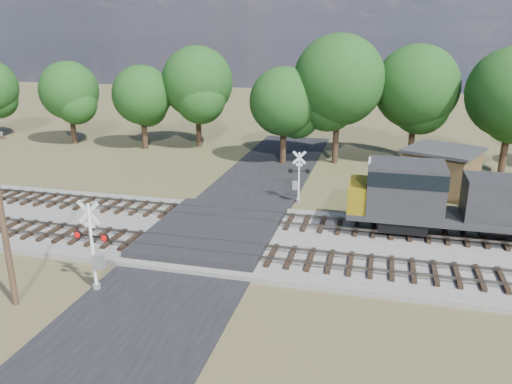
# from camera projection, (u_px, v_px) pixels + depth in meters

# --- Properties ---
(ground) EXTENTS (160.00, 160.00, 0.00)m
(ground) POSITION_uv_depth(u_px,v_px,m) (211.00, 240.00, 28.62)
(ground) COLOR #4D532C
(ground) RESTS_ON ground
(ballast_bed) EXTENTS (140.00, 10.00, 0.30)m
(ballast_bed) POSITION_uv_depth(u_px,v_px,m) (391.00, 252.00, 26.70)
(ballast_bed) COLOR gray
(ballast_bed) RESTS_ON ground
(road) EXTENTS (7.00, 60.00, 0.08)m
(road) POSITION_uv_depth(u_px,v_px,m) (211.00, 239.00, 28.61)
(road) COLOR black
(road) RESTS_ON ground
(crossing_panel) EXTENTS (7.00, 9.00, 0.62)m
(crossing_panel) POSITION_uv_depth(u_px,v_px,m) (214.00, 231.00, 28.98)
(crossing_panel) COLOR #262628
(crossing_panel) RESTS_ON ground
(track_near) EXTENTS (140.00, 2.60, 0.33)m
(track_near) POSITION_uv_depth(u_px,v_px,m) (255.00, 253.00, 25.92)
(track_near) COLOR black
(track_near) RESTS_ON ballast_bed
(track_far) EXTENTS (140.00, 2.60, 0.33)m
(track_far) POSITION_uv_depth(u_px,v_px,m) (275.00, 220.00, 30.53)
(track_far) COLOR black
(track_far) RESTS_ON ballast_bed
(crossing_signal_near) EXTENTS (1.76, 0.38, 4.36)m
(crossing_signal_near) POSITION_uv_depth(u_px,v_px,m) (95.00, 254.00, 22.46)
(crossing_signal_near) COLOR silver
(crossing_signal_near) RESTS_ON ground
(crossing_signal_far) EXTENTS (1.49, 0.38, 3.71)m
(crossing_signal_far) POSITION_uv_depth(u_px,v_px,m) (298.00, 181.00, 34.39)
(crossing_signal_far) COLOR silver
(crossing_signal_far) RESTS_ON ground
(utility_pole) EXTENTS (1.94, 0.54, 8.03)m
(utility_pole) POSITION_uv_depth(u_px,v_px,m) (1.00, 213.00, 20.53)
(utility_pole) COLOR #372619
(utility_pole) RESTS_ON ground
(equipment_shed) EXTENTS (6.44, 6.44, 3.31)m
(equipment_shed) POSITION_uv_depth(u_px,v_px,m) (441.00, 170.00, 36.70)
(equipment_shed) COLOR #4C3720
(equipment_shed) RESTS_ON ground
(treeline) EXTENTS (82.91, 11.29, 11.37)m
(treeline) POSITION_uv_depth(u_px,v_px,m) (387.00, 91.00, 43.47)
(treeline) COLOR black
(treeline) RESTS_ON ground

